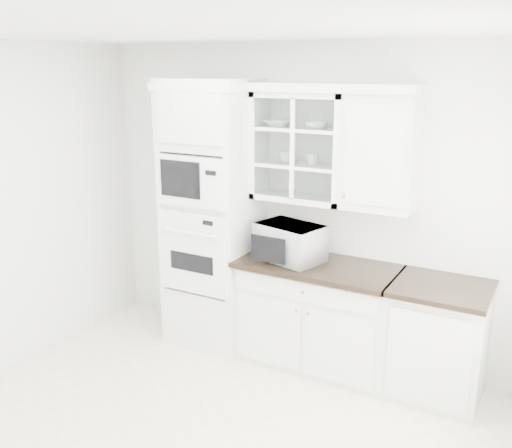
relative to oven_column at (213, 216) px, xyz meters
The scene contains 13 objects.
ground 2.00m from the oven_column, 62.12° to the right, with size 4.00×3.50×0.01m, color beige.
room_shell 1.37m from the oven_column, 52.79° to the right, with size 4.00×3.50×2.70m.
oven_column is the anchor object (origin of this frame).
base_cabinet_run 1.27m from the oven_column, ahead, with size 1.32×0.67×0.92m.
extra_base_cabinet 2.16m from the oven_column, ahead, with size 0.72×0.67×0.92m.
upper_cabinet_glass 1.03m from the oven_column, 12.10° to the left, with size 0.80×0.33×0.90m.
upper_cabinet_solid 1.60m from the oven_column, ahead, with size 0.55×0.33×0.90m, color silver.
crown_molding 1.33m from the oven_column, 11.90° to the left, with size 2.14×0.38×0.07m, color white.
countertop_microwave 0.79m from the oven_column, ahead, with size 0.53×0.44×0.31m, color white.
bowl_a 1.03m from the oven_column, 16.25° to the left, with size 0.23×0.23×0.06m, color white.
bowl_b 1.25m from the oven_column, ahead, with size 0.19×0.19×0.06m, color white.
cup_a 0.88m from the oven_column, 13.59° to the left, with size 0.12×0.12×0.10m, color white.
cup_b 1.06m from the oven_column, 10.49° to the left, with size 0.10×0.10×0.10m, color white.
Camera 1 is at (2.00, -2.72, 2.49)m, focal length 40.00 mm.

